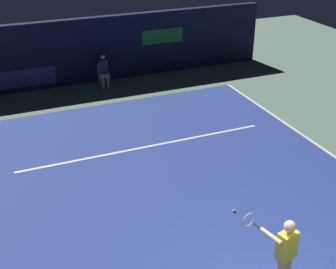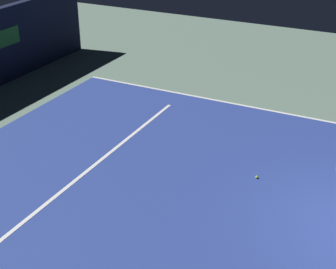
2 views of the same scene
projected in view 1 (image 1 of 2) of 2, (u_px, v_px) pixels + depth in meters
The scene contains 8 objects.
ground_plane at pixel (171, 180), 12.55m from camera, with size 29.92×29.92×0.00m, color slate.
court_surface at pixel (171, 180), 12.55m from camera, with size 9.87×11.29×0.01m, color navy.
line_sideline_left at pixel (319, 146), 14.22m from camera, with size 0.10×11.29×0.01m, color white.
line_service at pixel (146, 147), 14.17m from camera, with size 7.70×0.10×0.01m, color white.
back_wall at pixel (91, 50), 18.71m from camera, with size 15.06×0.33×2.60m.
tennis_player at pixel (284, 253), 8.52m from camera, with size 0.77×0.93×1.73m.
line_judge_on_chair at pixel (104, 70), 18.45m from camera, with size 0.48×0.56×1.32m.
tennis_ball at pixel (234, 211), 11.25m from camera, with size 0.07×0.07×0.07m, color #CCE033.
Camera 1 is at (-4.17, -5.13, 6.80)m, focal length 50.06 mm.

